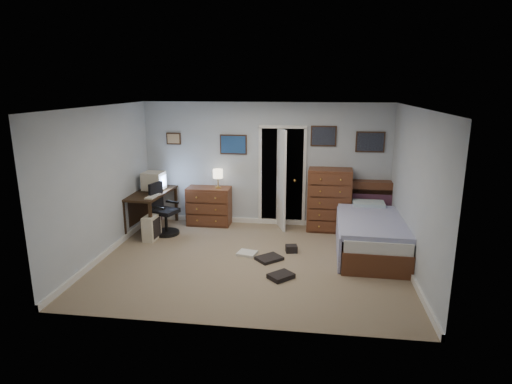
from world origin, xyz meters
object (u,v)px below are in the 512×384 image
Objects in this scene: computer_desk at (147,200)px; low_dresser at (209,206)px; bed at (370,234)px; office_chair at (163,215)px; tall_dresser at (329,200)px.

computer_desk is 1.55× the size of low_dresser.
computer_desk reaches higher than bed.
office_chair is 1.14× the size of low_dresser.
bed is at bearing 10.75° from office_chair.
bed is at bearing -56.00° from tall_dresser.
tall_dresser reaches higher than low_dresser.
tall_dresser reaches higher than bed.
office_chair reaches higher than computer_desk.
office_chair is at bearing 175.28° from bed.
office_chair is at bearing -165.85° from tall_dresser.
low_dresser is at bearing 25.24° from computer_desk.
office_chair is at bearing -25.61° from computer_desk.
low_dresser is at bearing 161.91° from bed.
computer_desk is 3.62m from tall_dresser.
low_dresser is at bearing -178.23° from tall_dresser.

